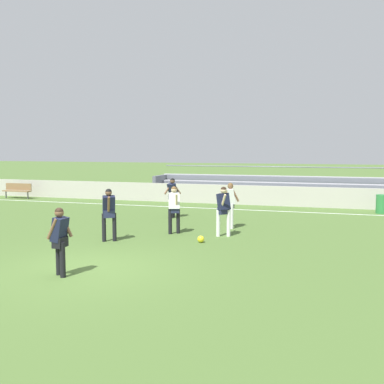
{
  "coord_description": "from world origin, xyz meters",
  "views": [
    {
      "loc": [
        5.68,
        -9.37,
        2.96
      ],
      "look_at": [
        0.84,
        6.16,
        1.36
      ],
      "focal_mm": 41.3,
      "sensor_mm": 36.0,
      "label": 1
    }
  ],
  "objects_px": {
    "player_white_pressing_high": "(174,206)",
    "soccer_ball": "(201,239)",
    "player_dark_dropping_back": "(60,236)",
    "player_dark_challenging": "(173,194)",
    "bench_near_wall_gap": "(18,189)",
    "player_dark_overlapping": "(109,210)",
    "trash_bin": "(382,204)",
    "player_dark_on_ball": "(223,207)",
    "player_white_deep_cover": "(230,201)",
    "bleacher_stand": "(296,188)"
  },
  "relations": [
    {
      "from": "bench_near_wall_gap",
      "to": "player_dark_overlapping",
      "type": "distance_m",
      "value": 14.58
    },
    {
      "from": "player_dark_challenging",
      "to": "player_dark_on_ball",
      "type": "bearing_deg",
      "value": -47.83
    },
    {
      "from": "player_white_pressing_high",
      "to": "soccer_ball",
      "type": "distance_m",
      "value": 1.94
    },
    {
      "from": "player_dark_challenging",
      "to": "trash_bin",
      "type": "bearing_deg",
      "value": 24.81
    },
    {
      "from": "player_white_pressing_high",
      "to": "player_dark_overlapping",
      "type": "bearing_deg",
      "value": -130.39
    },
    {
      "from": "bench_near_wall_gap",
      "to": "player_dark_on_ball",
      "type": "height_order",
      "value": "player_dark_on_ball"
    },
    {
      "from": "bleacher_stand",
      "to": "player_white_deep_cover",
      "type": "bearing_deg",
      "value": -100.99
    },
    {
      "from": "bleacher_stand",
      "to": "player_dark_on_ball",
      "type": "xyz_separation_m",
      "value": [
        -1.64,
        -10.64,
        0.23
      ]
    },
    {
      "from": "bench_near_wall_gap",
      "to": "trash_bin",
      "type": "height_order",
      "value": "bench_near_wall_gap"
    },
    {
      "from": "player_dark_overlapping",
      "to": "soccer_ball",
      "type": "relative_size",
      "value": 7.71
    },
    {
      "from": "bleacher_stand",
      "to": "player_dark_overlapping",
      "type": "bearing_deg",
      "value": -111.58
    },
    {
      "from": "trash_bin",
      "to": "player_dark_overlapping",
      "type": "distance_m",
      "value": 12.95
    },
    {
      "from": "player_dark_on_ball",
      "to": "trash_bin",
      "type": "bearing_deg",
      "value": 52.24
    },
    {
      "from": "player_dark_dropping_back",
      "to": "player_dark_overlapping",
      "type": "xyz_separation_m",
      "value": [
        -0.77,
        3.84,
        0.06
      ]
    },
    {
      "from": "player_dark_on_ball",
      "to": "player_white_pressing_high",
      "type": "bearing_deg",
      "value": -178.89
    },
    {
      "from": "trash_bin",
      "to": "player_white_deep_cover",
      "type": "height_order",
      "value": "player_white_deep_cover"
    },
    {
      "from": "player_dark_on_ball",
      "to": "player_dark_overlapping",
      "type": "relative_size",
      "value": 1.0
    },
    {
      "from": "player_dark_dropping_back",
      "to": "soccer_ball",
      "type": "height_order",
      "value": "player_dark_dropping_back"
    },
    {
      "from": "player_dark_overlapping",
      "to": "soccer_ball",
      "type": "height_order",
      "value": "player_dark_overlapping"
    },
    {
      "from": "trash_bin",
      "to": "player_dark_overlapping",
      "type": "height_order",
      "value": "player_dark_overlapping"
    },
    {
      "from": "player_dark_on_ball",
      "to": "player_dark_overlapping",
      "type": "height_order",
      "value": "player_dark_overlapping"
    },
    {
      "from": "player_dark_dropping_back",
      "to": "player_dark_overlapping",
      "type": "bearing_deg",
      "value": 101.37
    },
    {
      "from": "bench_near_wall_gap",
      "to": "player_dark_dropping_back",
      "type": "bearing_deg",
      "value": -48.19
    },
    {
      "from": "player_dark_overlapping",
      "to": "player_white_deep_cover",
      "type": "height_order",
      "value": "player_white_deep_cover"
    },
    {
      "from": "bench_near_wall_gap",
      "to": "soccer_ball",
      "type": "relative_size",
      "value": 8.18
    },
    {
      "from": "trash_bin",
      "to": "player_dark_dropping_back",
      "type": "relative_size",
      "value": 0.53
    },
    {
      "from": "bench_near_wall_gap",
      "to": "player_dark_challenging",
      "type": "distance_m",
      "value": 12.15
    },
    {
      "from": "bleacher_stand",
      "to": "soccer_ball",
      "type": "distance_m",
      "value": 12.02
    },
    {
      "from": "player_white_deep_cover",
      "to": "soccer_ball",
      "type": "distance_m",
      "value": 2.95
    },
    {
      "from": "player_dark_on_ball",
      "to": "player_white_deep_cover",
      "type": "bearing_deg",
      "value": 94.21
    },
    {
      "from": "player_white_pressing_high",
      "to": "player_white_deep_cover",
      "type": "height_order",
      "value": "player_white_deep_cover"
    },
    {
      "from": "player_dark_dropping_back",
      "to": "player_white_deep_cover",
      "type": "height_order",
      "value": "player_white_deep_cover"
    },
    {
      "from": "bleacher_stand",
      "to": "player_dark_dropping_back",
      "type": "relative_size",
      "value": 10.13
    },
    {
      "from": "trash_bin",
      "to": "player_dark_on_ball",
      "type": "relative_size",
      "value": 0.51
    },
    {
      "from": "player_dark_overlapping",
      "to": "player_dark_on_ball",
      "type": "bearing_deg",
      "value": 29.37
    },
    {
      "from": "bleacher_stand",
      "to": "trash_bin",
      "type": "bearing_deg",
      "value": -38.41
    },
    {
      "from": "trash_bin",
      "to": "soccer_ball",
      "type": "distance_m",
      "value": 10.57
    },
    {
      "from": "player_dark_on_ball",
      "to": "player_dark_challenging",
      "type": "bearing_deg",
      "value": 132.17
    },
    {
      "from": "bench_near_wall_gap",
      "to": "soccer_ball",
      "type": "height_order",
      "value": "bench_near_wall_gap"
    },
    {
      "from": "player_dark_challenging",
      "to": "player_white_deep_cover",
      "type": "bearing_deg",
      "value": -30.79
    },
    {
      "from": "bench_near_wall_gap",
      "to": "player_dark_dropping_back",
      "type": "xyz_separation_m",
      "value": [
        11.87,
        -13.27,
        0.41
      ]
    },
    {
      "from": "bench_near_wall_gap",
      "to": "player_dark_on_ball",
      "type": "bearing_deg",
      "value": -27.72
    },
    {
      "from": "player_dark_dropping_back",
      "to": "player_dark_challenging",
      "type": "xyz_separation_m",
      "value": [
        -0.49,
        9.05,
        0.07
      ]
    },
    {
      "from": "bleacher_stand",
      "to": "player_dark_overlapping",
      "type": "xyz_separation_m",
      "value": [
        -4.95,
        -12.5,
        0.24
      ]
    },
    {
      "from": "player_white_deep_cover",
      "to": "player_dark_dropping_back",
      "type": "bearing_deg",
      "value": -108.33
    },
    {
      "from": "player_white_deep_cover",
      "to": "bench_near_wall_gap",
      "type": "bearing_deg",
      "value": 157.35
    },
    {
      "from": "bleacher_stand",
      "to": "player_dark_dropping_back",
      "type": "height_order",
      "value": "bleacher_stand"
    },
    {
      "from": "bleacher_stand",
      "to": "player_dark_on_ball",
      "type": "height_order",
      "value": "bleacher_stand"
    },
    {
      "from": "player_dark_dropping_back",
      "to": "bench_near_wall_gap",
      "type": "bearing_deg",
      "value": 131.81
    },
    {
      "from": "player_dark_overlapping",
      "to": "soccer_ball",
      "type": "bearing_deg",
      "value": 13.54
    }
  ]
}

